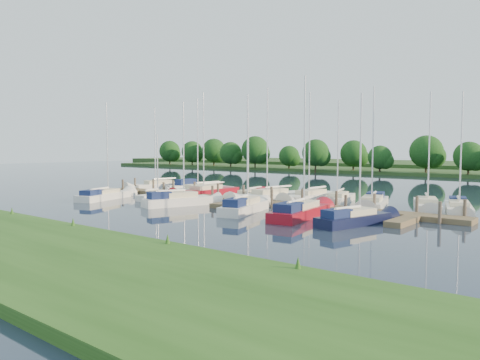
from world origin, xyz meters
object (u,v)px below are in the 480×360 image
Objects in this scene: motorboat at (185,187)px; sailboat_s_2 at (179,202)px; dock at (245,202)px; sailboat_n_0 at (157,187)px; sailboat_n_5 at (269,198)px.

motorboat is 16.24m from sailboat_s_2.
sailboat_s_2 is (-3.82, -4.88, 0.15)m from dock.
dock is 6.20m from sailboat_s_2.
motorboat is (3.42, 1.56, 0.07)m from sailboat_n_0.
sailboat_n_0 is at bearing 28.18° from motorboat.
sailboat_n_0 is 17.86m from sailboat_s_2.
sailboat_n_0 is 19.07m from sailboat_n_5.
motorboat reaches higher than dock.
dock is at bearing 97.58° from sailboat_n_5.
motorboat is at bearing 152.04° from sailboat_s_2.
sailboat_n_0 is 3.75m from motorboat.
sailboat_n_5 reaches higher than motorboat.
sailboat_n_0 is 1.99× the size of motorboat.
sailboat_n_5 is (15.57, -3.35, -0.07)m from motorboat.
sailboat_s_2 is at bearing 77.69° from sailboat_n_5.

